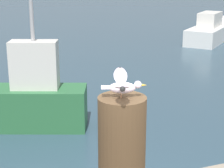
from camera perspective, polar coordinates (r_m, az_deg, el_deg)
name	(u,v)px	position (r m, az deg, el deg)	size (l,w,h in m)	color
mooring_post	(122,153)	(3.56, 1.43, -10.01)	(0.42, 0.42, 1.05)	#4C3823
seagull	(123,85)	(3.32, 1.57, -0.13)	(0.38, 0.63, 0.20)	tan
boat_green	(12,100)	(8.87, -14.37, -2.33)	(3.56, 1.99, 4.50)	#2D6B3D
boat_white	(215,30)	(20.56, 14.72, 7.67)	(5.10, 4.65, 1.62)	silver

